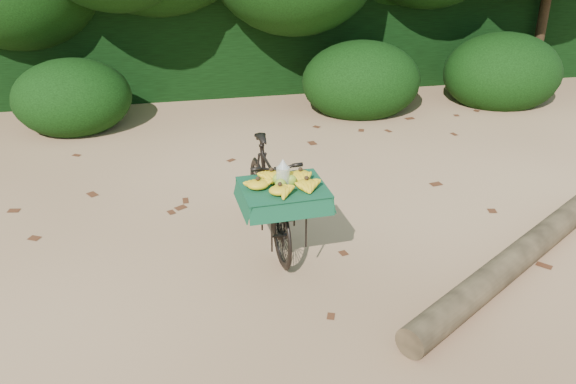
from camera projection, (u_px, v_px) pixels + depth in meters
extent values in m
plane|color=tan|center=(346.00, 256.00, 6.05)|extent=(80.00, 80.00, 0.00)
imported|color=black|center=(269.00, 193.00, 6.13)|extent=(0.59, 1.77, 1.05)
cube|color=black|center=(283.00, 189.00, 5.46)|extent=(0.40, 0.48, 0.03)
cube|color=#15512F|center=(283.00, 187.00, 5.45)|extent=(0.79, 0.67, 0.01)
ellipsoid|color=olive|center=(291.00, 180.00, 5.44)|extent=(0.10, 0.08, 0.11)
ellipsoid|color=olive|center=(278.00, 179.00, 5.47)|extent=(0.10, 0.08, 0.11)
ellipsoid|color=olive|center=(281.00, 184.00, 5.37)|extent=(0.10, 0.08, 0.11)
cylinder|color=#EAE5C6|center=(283.00, 176.00, 5.41)|extent=(0.12, 0.12, 0.16)
cylinder|color=brown|center=(522.00, 254.00, 5.83)|extent=(3.25, 2.25, 0.27)
cube|color=black|center=(251.00, 35.00, 11.19)|extent=(26.00, 1.80, 1.80)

